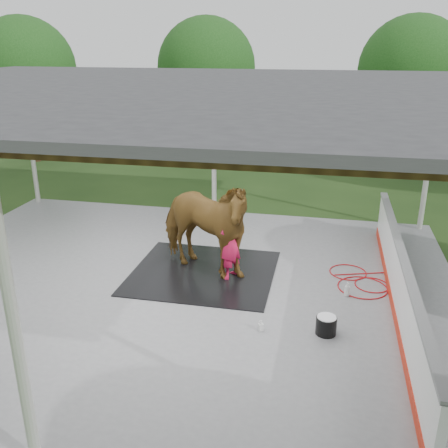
% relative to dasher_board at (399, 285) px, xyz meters
% --- Properties ---
extents(ground, '(100.00, 100.00, 0.00)m').
position_rel_dasher_board_xyz_m(ground, '(-4.60, 0.00, -0.59)').
color(ground, '#1E3814').
extents(concrete_slab, '(12.00, 10.00, 0.05)m').
position_rel_dasher_board_xyz_m(concrete_slab, '(-4.60, 0.00, -0.57)').
color(concrete_slab, slate).
rests_on(concrete_slab, ground).
extents(pavilion_structure, '(12.60, 10.60, 4.05)m').
position_rel_dasher_board_xyz_m(pavilion_structure, '(-4.60, -0.00, 3.37)').
color(pavilion_structure, beige).
rests_on(pavilion_structure, ground).
extents(dasher_board, '(0.16, 8.00, 1.15)m').
position_rel_dasher_board_xyz_m(dasher_board, '(0.00, 0.00, 0.00)').
color(dasher_board, red).
rests_on(dasher_board, concrete_slab).
extents(tree_belt, '(28.00, 28.00, 5.80)m').
position_rel_dasher_board_xyz_m(tree_belt, '(-4.30, 0.90, 3.20)').
color(tree_belt, '#382314').
rests_on(tree_belt, ground).
extents(rubber_mat, '(3.06, 2.87, 0.02)m').
position_rel_dasher_board_xyz_m(rubber_mat, '(-3.95, 0.82, -0.53)').
color(rubber_mat, black).
rests_on(rubber_mat, concrete_slab).
extents(horse, '(2.82, 2.13, 2.17)m').
position_rel_dasher_board_xyz_m(horse, '(-3.95, 0.82, 0.56)').
color(horse, brown).
rests_on(horse, rubber_mat).
extents(handler, '(0.60, 0.72, 1.69)m').
position_rel_dasher_board_xyz_m(handler, '(-3.34, 0.72, 0.30)').
color(handler, '#CE1645').
rests_on(handler, concrete_slab).
extents(wash_bucket, '(0.36, 0.36, 0.33)m').
position_rel_dasher_board_xyz_m(wash_bucket, '(-1.27, -1.07, -0.37)').
color(wash_bucket, black).
rests_on(wash_bucket, concrete_slab).
extents(soap_bottle_a, '(0.15, 0.15, 0.29)m').
position_rel_dasher_board_xyz_m(soap_bottle_a, '(-0.89, 0.40, -0.40)').
color(soap_bottle_a, silver).
rests_on(soap_bottle_a, concrete_slab).
extents(soap_bottle_b, '(0.12, 0.12, 0.19)m').
position_rel_dasher_board_xyz_m(soap_bottle_b, '(-2.39, -1.21, -0.45)').
color(soap_bottle_b, '#338CD8').
rests_on(soap_bottle_b, concrete_slab).
extents(hose_coil, '(1.37, 1.59, 0.02)m').
position_rel_dasher_board_xyz_m(hose_coil, '(-0.60, 1.05, -0.53)').
color(hose_coil, '#B20C11').
rests_on(hose_coil, concrete_slab).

